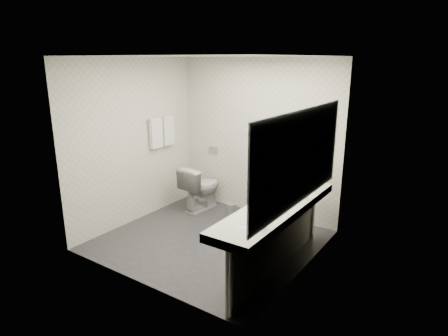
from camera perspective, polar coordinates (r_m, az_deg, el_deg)
The scene contains 30 objects.
floor at distance 5.52m, azimuth -2.20°, elevation -10.66°, with size 2.80×2.80×0.00m, color #27272B.
ceiling at distance 4.93m, azimuth -2.52°, elevation 16.29°, with size 2.80×2.80×0.00m, color silver.
wall_back at distance 6.15m, azimuth 4.90°, elevation 4.44°, with size 2.80×2.80×0.00m, color beige.
wall_front at distance 4.15m, azimuth -13.10°, elevation -1.57°, with size 2.80×2.80×0.00m, color beige.
wall_left at distance 6.00m, azimuth -13.18°, elevation 3.80°, with size 2.60×2.60×0.00m, color beige.
wall_right at distance 4.42m, azimuth 12.40°, elevation -0.45°, with size 2.60×2.60×0.00m, color beige.
vanity_counter at distance 4.50m, azimuth 7.83°, elevation -6.01°, with size 0.55×2.20×0.10m, color silver.
vanity_panel at distance 4.66m, azimuth 7.91°, elevation -10.92°, with size 0.03×2.15×0.75m, color gray.
vanity_post_near at distance 3.86m, azimuth 1.07°, elevation -16.94°, with size 0.06×0.06×0.75m, color silver.
vanity_post_far at distance 5.52m, azimuth 13.06°, elevation -6.78°, with size 0.06×0.06×0.75m, color silver.
mirror at distance 4.19m, azimuth 11.33°, elevation 1.56°, with size 0.02×2.20×1.05m, color #B2BCC6.
basin_near at distance 3.95m, azimuth 3.56°, elevation -8.50°, with size 0.40×0.31×0.05m, color silver.
basin_far at distance 5.04m, azimuth 11.17°, elevation -3.29°, with size 0.40×0.31×0.05m, color silver.
faucet_near at distance 3.83m, azimuth 6.12°, elevation -7.92°, with size 0.04×0.04×0.15m, color silver.
faucet_far at distance 4.94m, azimuth 13.30°, elevation -2.70°, with size 0.04×0.04×0.15m, color silver.
soap_bottle_a at distance 4.58m, azimuth 8.61°, elevation -4.17°, with size 0.05×0.05×0.12m, color white.
glass_left at distance 4.59m, azimuth 9.96°, elevation -4.24°, with size 0.06×0.06×0.11m, color silver.
glass_right at distance 4.71m, azimuth 12.12°, elevation -3.84°, with size 0.06×0.06×0.11m, color silver.
toilet at distance 6.48m, azimuth -3.47°, elevation -2.89°, with size 0.43×0.75×0.76m, color silver.
flush_plate at distance 6.65m, azimuth -1.62°, elevation 2.72°, with size 0.18×0.02×0.12m, color #B2B5BA.
pedal_bin at distance 6.13m, azimuth 1.14°, elevation -6.50°, with size 0.18×0.18×0.25m, color #B2B5BA.
bin_lid at distance 6.08m, azimuth 1.15°, elevation -5.33°, with size 0.18×0.18×0.01m, color #B2B5BA.
towel_rail at distance 6.29m, azimuth -9.36°, elevation 7.33°, with size 0.02×0.02×0.62m, color silver.
towel_near at distance 6.22m, azimuth -10.08°, elevation 5.15°, with size 0.07×0.24×0.48m, color silver.
towel_far at distance 6.42m, azimuth -8.34°, elevation 5.56°, with size 0.07×0.24×0.48m, color silver.
dryer_cradle at distance 5.96m, azimuth 6.92°, elevation 6.47°, with size 0.10×0.04×0.14m, color gray.
dryer_barrel at distance 5.89m, azimuth 6.61°, elevation 6.67°, with size 0.08×0.08×0.14m, color gray.
dryer_cord at distance 5.99m, azimuth 6.77°, elevation 4.09°, with size 0.02×0.02×0.35m, color black.
switch_plate_a at distance 6.19m, azimuth 3.65°, elevation 5.50°, with size 0.09×0.02×0.09m, color silver.
switch_plate_b at distance 5.87m, azimuth 9.55°, elevation 4.74°, with size 0.09×0.02×0.09m, color silver.
Camera 1 is at (2.95, -3.96, 2.47)m, focal length 30.76 mm.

